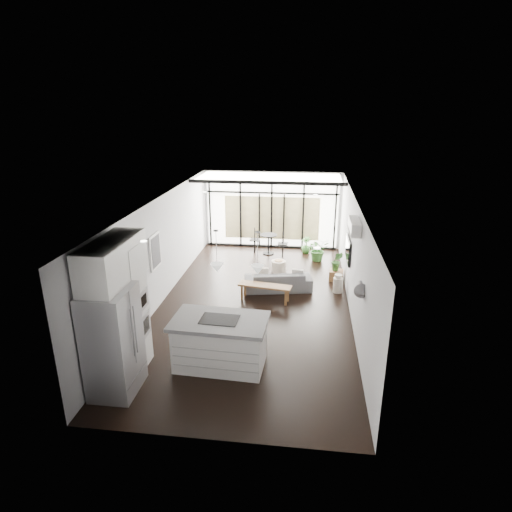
% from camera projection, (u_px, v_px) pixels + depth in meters
% --- Properties ---
extents(floor, '(5.00, 10.00, 0.00)m').
position_uv_depth(floor, '(255.00, 304.00, 11.48)').
color(floor, black).
rests_on(floor, ground).
extents(ceiling, '(5.00, 10.00, 0.00)m').
position_uv_depth(ceiling, '(254.00, 201.00, 10.54)').
color(ceiling, white).
rests_on(ceiling, ground).
extents(wall_left, '(0.02, 10.00, 2.80)m').
position_uv_depth(wall_left, '(161.00, 250.00, 11.30)').
color(wall_left, silver).
rests_on(wall_left, ground).
extents(wall_right, '(0.02, 10.00, 2.80)m').
position_uv_depth(wall_right, '(353.00, 258.00, 10.72)').
color(wall_right, silver).
rests_on(wall_right, ground).
extents(wall_back, '(5.00, 0.02, 2.80)m').
position_uv_depth(wall_back, '(272.00, 210.00, 15.69)').
color(wall_back, silver).
rests_on(wall_back, ground).
extents(wall_front, '(5.00, 0.02, 2.80)m').
position_uv_depth(wall_front, '(212.00, 365.00, 6.33)').
color(wall_front, silver).
rests_on(wall_front, ground).
extents(glazing, '(5.00, 0.20, 2.80)m').
position_uv_depth(glazing, '(272.00, 211.00, 15.57)').
color(glazing, black).
rests_on(glazing, ground).
extents(skylight, '(4.70, 1.90, 0.06)m').
position_uv_depth(skylight, '(270.00, 177.00, 14.29)').
color(skylight, white).
rests_on(skylight, ceiling).
extents(neighbour_building, '(3.50, 0.02, 1.60)m').
position_uv_depth(neighbour_building, '(272.00, 218.00, 15.74)').
color(neighbour_building, '#F6E7A2').
rests_on(neighbour_building, ground).
extents(island, '(1.95, 1.21, 1.03)m').
position_uv_depth(island, '(220.00, 342.00, 8.61)').
color(island, white).
rests_on(island, floor).
extents(cooktop, '(0.77, 0.54, 0.01)m').
position_uv_depth(cooktop, '(219.00, 319.00, 8.43)').
color(cooktop, black).
rests_on(cooktop, island).
extents(fridge, '(0.78, 0.98, 2.02)m').
position_uv_depth(fridge, '(113.00, 342.00, 7.69)').
color(fridge, gray).
rests_on(fridge, floor).
extents(appliance_column, '(0.67, 0.70, 2.58)m').
position_uv_depth(appliance_column, '(126.00, 308.00, 8.35)').
color(appliance_column, white).
rests_on(appliance_column, floor).
extents(upper_cabinets, '(0.62, 1.75, 0.86)m').
position_uv_depth(upper_cabinets, '(113.00, 263.00, 7.67)').
color(upper_cabinets, white).
rests_on(upper_cabinets, wall_left).
extents(pendant_left, '(0.26, 0.26, 0.18)m').
position_uv_depth(pendant_left, '(217.00, 268.00, 8.37)').
color(pendant_left, white).
rests_on(pendant_left, ceiling).
extents(pendant_right, '(0.26, 0.26, 0.18)m').
position_uv_depth(pendant_right, '(258.00, 270.00, 8.28)').
color(pendant_right, white).
rests_on(pendant_right, ceiling).
extents(sofa, '(1.97, 0.90, 0.74)m').
position_uv_depth(sofa, '(278.00, 277.00, 12.24)').
color(sofa, '#525255').
rests_on(sofa, floor).
extents(console_bench, '(1.48, 0.59, 0.46)m').
position_uv_depth(console_bench, '(265.00, 293.00, 11.58)').
color(console_bench, brown).
rests_on(console_bench, floor).
extents(pouf, '(0.58, 0.58, 0.37)m').
position_uv_depth(pouf, '(279.00, 266.00, 13.60)').
color(pouf, beige).
rests_on(pouf, floor).
extents(crate, '(0.45, 0.45, 0.31)m').
position_uv_depth(crate, '(336.00, 275.00, 12.98)').
color(crate, brown).
rests_on(crate, floor).
extents(plant_tall, '(0.95, 1.00, 0.62)m').
position_uv_depth(plant_tall, '(318.00, 252.00, 14.56)').
color(plant_tall, '#326427').
rests_on(plant_tall, floor).
extents(plant_med, '(0.57, 0.68, 0.33)m').
position_uv_depth(plant_med, '(306.00, 249.00, 15.35)').
color(plant_med, '#326427').
rests_on(plant_med, floor).
extents(plant_crate, '(0.40, 0.64, 0.27)m').
position_uv_depth(plant_crate, '(337.00, 266.00, 12.89)').
color(plant_crate, '#326427').
rests_on(plant_crate, crate).
extents(milk_can, '(0.28, 0.28, 0.54)m').
position_uv_depth(milk_can, '(338.00, 283.00, 12.10)').
color(milk_can, beige).
rests_on(milk_can, floor).
extents(bistro_set, '(1.43, 0.94, 0.64)m').
position_uv_depth(bistro_set, '(268.00, 245.00, 15.21)').
color(bistro_set, black).
rests_on(bistro_set, floor).
extents(tv, '(0.05, 1.10, 0.65)m').
position_uv_depth(tv, '(348.00, 250.00, 11.69)').
color(tv, black).
rests_on(tv, wall_right).
extents(ac_unit, '(0.22, 0.90, 0.30)m').
position_uv_depth(ac_unit, '(355.00, 226.00, 9.63)').
color(ac_unit, white).
rests_on(ac_unit, wall_right).
extents(framed_art, '(0.04, 0.70, 0.90)m').
position_uv_depth(framed_art, '(155.00, 251.00, 10.78)').
color(framed_art, black).
rests_on(framed_art, wall_left).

